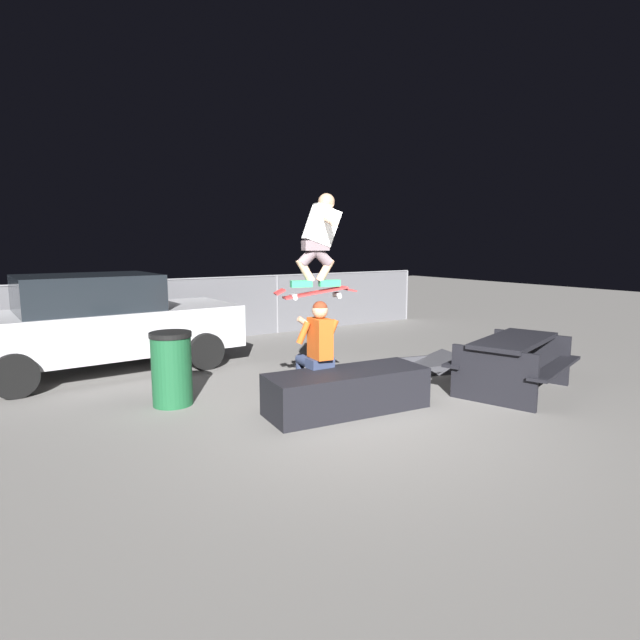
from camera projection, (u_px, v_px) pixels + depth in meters
The scene contains 10 objects.
ground_plane at pixel (350, 413), 6.16m from camera, with size 40.00×40.00×0.00m, color slate.
ledge_box_main at pixel (347, 391), 6.23m from camera, with size 2.00×0.71×0.50m, color black.
person_sitting_on_ledge at pixel (316, 347), 6.42m from camera, with size 0.60×0.77×1.34m.
skateboard at pixel (315, 293), 6.23m from camera, with size 1.04×0.47×0.14m.
skater_airborne at pixel (320, 236), 6.15m from camera, with size 0.64×0.87×1.12m.
kicker_ramp at pixel (431, 366), 8.31m from camera, with size 1.11×1.00×0.33m.
picnic_table_back at pixel (514, 356), 7.04m from camera, with size 2.03×1.80×0.75m.
trash_bin at pixel (172, 368), 6.44m from camera, with size 0.52×0.52×0.94m.
fence_back at pixel (193, 308), 10.63m from camera, with size 12.05×0.05×1.34m.
parked_car at pixel (100, 323), 8.12m from camera, with size 4.28×2.09×1.56m.
Camera 1 is at (-3.55, -4.76, 2.02)m, focal length 28.60 mm.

